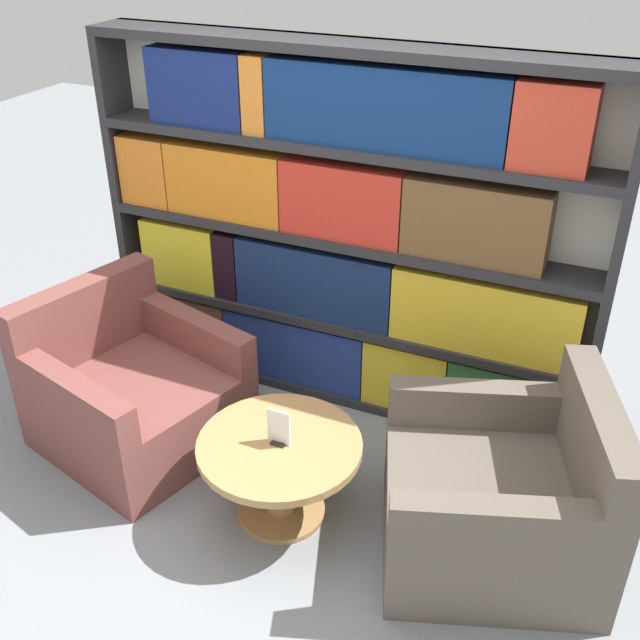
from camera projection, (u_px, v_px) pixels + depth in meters
ground_plane at (231, 539)px, 3.48m from camera, size 14.00×14.00×0.00m
bookshelf at (340, 241)px, 4.03m from camera, size 2.79×0.30×2.00m
armchair_left at (133, 393)px, 3.99m from camera, size 1.12×1.10×0.83m
armchair_right at (500, 500)px, 3.30m from camera, size 1.16×1.15×0.83m
coffee_table at (280, 463)px, 3.46m from camera, size 0.76×0.76×0.43m
table_sign at (279, 429)px, 3.36m from camera, size 0.11×0.06×0.18m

